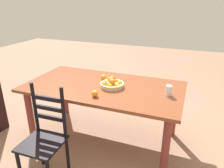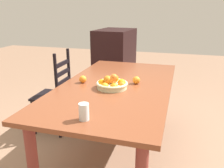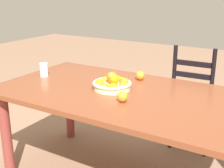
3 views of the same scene
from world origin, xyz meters
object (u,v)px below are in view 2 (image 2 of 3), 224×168
(fruit_bowl, at_px, (112,84))
(drinking_glass, at_px, (84,112))
(cabinet, at_px, (115,62))
(orange_loose_0, at_px, (136,80))
(orange_loose_1, at_px, (83,79))
(dining_table, at_px, (116,94))
(chair_near_window, at_px, (55,95))

(fruit_bowl, distance_m, drinking_glass, 0.68)
(cabinet, distance_m, drinking_glass, 2.67)
(orange_loose_0, bearing_deg, fruit_bowl, 135.01)
(fruit_bowl, distance_m, orange_loose_1, 0.33)
(orange_loose_1, height_order, drinking_glass, drinking_glass)
(cabinet, distance_m, fruit_bowl, 2.01)
(dining_table, bearing_deg, orange_loose_0, -67.38)
(chair_near_window, xyz_separation_m, orange_loose_0, (-0.20, -1.02, 0.33))
(cabinet, bearing_deg, orange_loose_1, -169.42)
(drinking_glass, bearing_deg, orange_loose_0, -12.06)
(orange_loose_1, bearing_deg, chair_near_window, 57.97)
(chair_near_window, height_order, orange_loose_0, chair_near_window)
(chair_near_window, distance_m, cabinet, 1.57)
(dining_table, bearing_deg, orange_loose_1, 97.29)
(cabinet, bearing_deg, fruit_bowl, -160.47)
(dining_table, bearing_deg, cabinet, 16.18)
(orange_loose_0, bearing_deg, drinking_glass, 167.94)
(orange_loose_1, bearing_deg, fruit_bowl, -103.03)
(orange_loose_1, bearing_deg, orange_loose_0, -77.07)
(dining_table, relative_size, orange_loose_1, 26.58)
(dining_table, relative_size, cabinet, 1.74)
(chair_near_window, xyz_separation_m, fruit_bowl, (-0.39, -0.83, 0.34))
(chair_near_window, bearing_deg, orange_loose_1, 56.10)
(cabinet, relative_size, orange_loose_1, 15.31)
(cabinet, bearing_deg, orange_loose_0, -153.29)
(cabinet, height_order, fruit_bowl, cabinet)
(chair_near_window, bearing_deg, cabinet, 166.43)
(orange_loose_1, bearing_deg, dining_table, -82.71)
(cabinet, relative_size, fruit_bowl, 3.83)
(cabinet, height_order, drinking_glass, cabinet)
(fruit_bowl, height_order, orange_loose_1, fruit_bowl)
(chair_near_window, height_order, cabinet, cabinet)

